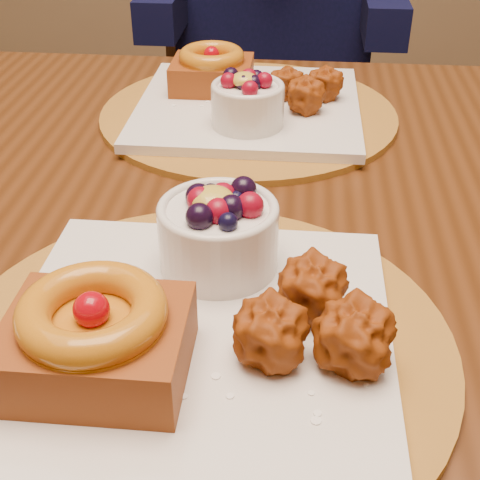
# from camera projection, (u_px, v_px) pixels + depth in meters

# --- Properties ---
(dining_table) EXTENTS (1.60, 0.90, 0.76)m
(dining_table) POSITION_uv_depth(u_px,v_px,m) (231.00, 263.00, 0.72)
(dining_table) COLOR #3A1D0A
(dining_table) RESTS_ON ground
(place_setting_near) EXTENTS (0.38, 0.38, 0.09)m
(place_setting_near) POSITION_uv_depth(u_px,v_px,m) (194.00, 314.00, 0.49)
(place_setting_near) COLOR brown
(place_setting_near) RESTS_ON dining_table
(place_setting_far) EXTENTS (0.38, 0.38, 0.08)m
(place_setting_far) POSITION_uv_depth(u_px,v_px,m) (246.00, 101.00, 0.85)
(place_setting_far) COLOR brown
(place_setting_far) RESTS_ON dining_table
(chair_far) EXTENTS (0.50, 0.50, 0.94)m
(chair_far) POSITION_uv_depth(u_px,v_px,m) (257.00, 85.00, 1.62)
(chair_far) COLOR black
(chair_far) RESTS_ON ground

